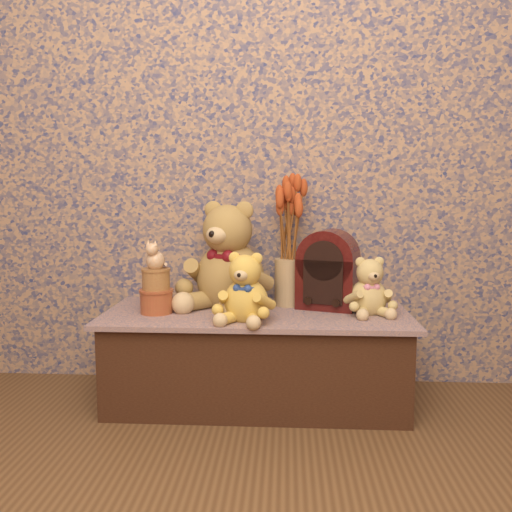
# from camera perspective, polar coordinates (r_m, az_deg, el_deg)

# --- Properties ---
(display_shelf) EXTENTS (1.26, 0.57, 0.39)m
(display_shelf) POSITION_cam_1_polar(r_m,az_deg,el_deg) (2.29, 0.07, -10.73)
(display_shelf) COLOR navy
(display_shelf) RESTS_ON ground
(teddy_large) EXTENTS (0.54, 0.58, 0.49)m
(teddy_large) POSITION_cam_1_polar(r_m,az_deg,el_deg) (2.30, -2.78, 0.62)
(teddy_large) COLOR #AC8242
(teddy_large) RESTS_ON display_shelf
(teddy_medium) EXTENTS (0.28, 0.32, 0.29)m
(teddy_medium) POSITION_cam_1_polar(r_m,az_deg,el_deg) (2.06, -1.07, -3.01)
(teddy_medium) COLOR gold
(teddy_medium) RESTS_ON display_shelf
(teddy_small) EXTENTS (0.24, 0.27, 0.25)m
(teddy_small) POSITION_cam_1_polar(r_m,az_deg,el_deg) (2.22, 12.00, -2.88)
(teddy_small) COLOR tan
(teddy_small) RESTS_ON display_shelf
(cathedral_radio) EXTENTS (0.29, 0.24, 0.34)m
(cathedral_radio) POSITION_cam_1_polar(r_m,az_deg,el_deg) (2.30, 7.76, -1.38)
(cathedral_radio) COLOR #3A0A0A
(cathedral_radio) RESTS_ON display_shelf
(ceramic_vase) EXTENTS (0.16, 0.16, 0.21)m
(ceramic_vase) POSITION_cam_1_polar(r_m,az_deg,el_deg) (2.34, 3.52, -2.80)
(ceramic_vase) COLOR tan
(ceramic_vase) RESTS_ON display_shelf
(dried_stalks) EXTENTS (0.28, 0.28, 0.45)m
(dried_stalks) POSITION_cam_1_polar(r_m,az_deg,el_deg) (2.31, 3.58, 5.31)
(dried_stalks) COLOR #B5441D
(dried_stalks) RESTS_ON ceramic_vase
(biscuit_tin_lower) EXTENTS (0.16, 0.16, 0.10)m
(biscuit_tin_lower) POSITION_cam_1_polar(r_m,az_deg,el_deg) (2.24, -10.63, -4.82)
(biscuit_tin_lower) COLOR #AC6A32
(biscuit_tin_lower) RESTS_ON display_shelf
(biscuit_tin_upper) EXTENTS (0.13, 0.13, 0.09)m
(biscuit_tin_upper) POSITION_cam_1_polar(r_m,az_deg,el_deg) (2.22, -10.68, -2.50)
(biscuit_tin_upper) COLOR tan
(biscuit_tin_upper) RESTS_ON biscuit_tin_lower
(cat_figurine) EXTENTS (0.11, 0.12, 0.12)m
(cat_figurine) POSITION_cam_1_polar(r_m,az_deg,el_deg) (2.20, -10.75, 0.19)
(cat_figurine) COLOR silver
(cat_figurine) RESTS_ON biscuit_tin_upper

